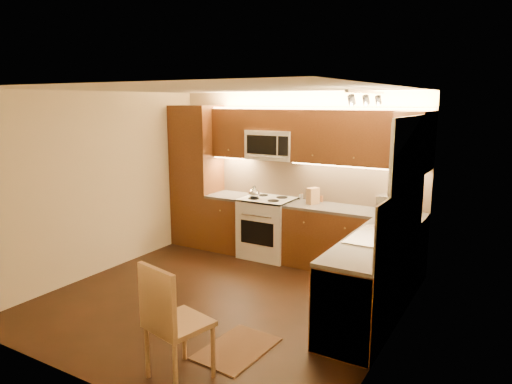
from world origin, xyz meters
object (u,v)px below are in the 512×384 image
Objects in this scene: sink at (378,230)px; kettle at (254,192)px; stove at (268,227)px; dining_chair at (179,321)px; knife_block at (313,196)px; soap_bottle at (411,219)px; toaster_oven at (391,204)px; microwave at (272,145)px.

sink is 2.39m from kettle.
stove is 3.33m from dining_chair.
soap_bottle is (1.51, -0.62, -0.01)m from knife_block.
kettle is at bearing -174.98° from soap_bottle.
dining_chair is at bearing -111.39° from toaster_oven.
microwave is 1.95m from toaster_oven.
kettle is 2.44m from soap_bottle.
knife_block reaches higher than kettle.
sink is at bearing 75.55° from dining_chair.
toaster_oven is at bearing 88.05° from dining_chair.
soap_bottle reaches higher than sink.
sink is 4.06× the size of soap_bottle.
soap_bottle reaches higher than dining_chair.
toaster_oven is at bearing 27.67° from knife_block.
knife_block is at bearing -6.35° from microwave.
microwave reaches higher than toaster_oven.
sink is at bearing -32.21° from microwave.
soap_bottle is at bearing -17.51° from kettle.
sink is 2.34× the size of toaster_oven.
microwave is 2.44m from soap_bottle.
sink is at bearing -96.65° from soap_bottle.
kettle is 0.90m from knife_block.
microwave reaches higher than stove.
stove is at bearing 27.55° from kettle.
stove is at bearing -153.01° from knife_block.
stove is 0.91m from knife_block.
sink is at bearing -29.36° from stove.
soap_bottle reaches higher than stove.
sink is at bearing -31.83° from kettle.
kettle reaches higher than dining_chair.
knife_block is 1.64m from soap_bottle.
stove is 1.27m from microwave.
knife_block reaches higher than dining_chair.
microwave is at bearing 174.40° from toaster_oven.
kettle is (-2.17, 1.01, 0.04)m from sink.
kettle is 0.94× the size of soap_bottle.
microwave is at bearing 90.00° from stove.
dining_chair is at bearing -74.21° from stove.
stove is 4.62× the size of kettle.
knife_block is at bearing 4.45° from stove.
kettle is at bearing -146.36° from knife_block.
kettle is at bearing 155.13° from sink.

